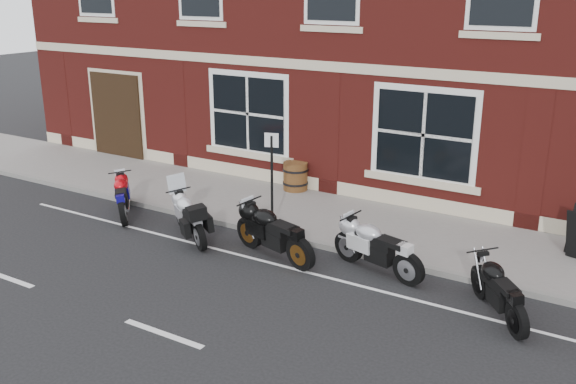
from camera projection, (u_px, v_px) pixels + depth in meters
The scene contains 10 objects.
ground at pixel (266, 267), 12.71m from camera, with size 80.00×80.00×0.00m, color black.
sidewalk at pixel (335, 219), 15.13m from camera, with size 30.00×3.00×0.12m, color slate.
kerb at pixel (302, 241), 13.84m from camera, with size 30.00×0.16×0.12m, color slate.
moto_touring_silver at pixel (190, 215), 14.01m from camera, with size 1.73×1.23×1.32m.
moto_sport_red at pixel (125, 195), 15.39m from camera, with size 1.44×1.50×0.88m.
moto_sport_black at pixel (274, 230), 12.99m from camera, with size 2.20×0.76×1.01m.
moto_sport_silver at pixel (377, 245), 12.34m from camera, with size 2.09×0.70×0.96m.
moto_naked_black at pixel (500, 287), 10.70m from camera, with size 1.34×1.63×0.90m.
barrel_planter at pixel (295, 176), 16.98m from camera, with size 0.68×0.68×0.75m.
parking_sign at pixel (272, 175), 13.96m from camera, with size 0.30×0.12×2.19m.
Camera 1 is at (6.42, -9.70, 5.34)m, focal length 40.00 mm.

